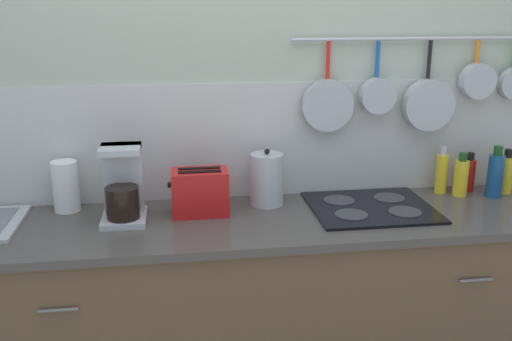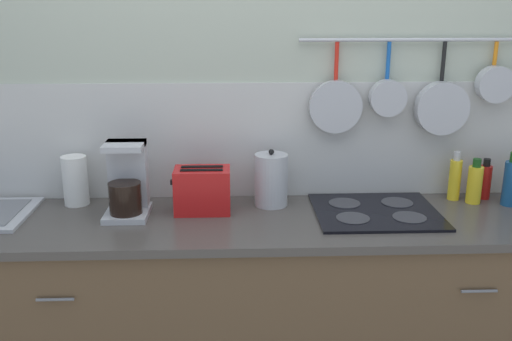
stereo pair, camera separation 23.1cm
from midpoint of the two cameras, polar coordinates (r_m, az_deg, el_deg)
name	(u,v)px [view 2 (the right image)]	position (r m, az deg, el deg)	size (l,w,h in m)	color
wall_back	(263,120)	(2.60, 3.29, 5.01)	(7.20, 0.15, 2.60)	#B2BCA8
cabinet_base	(266,321)	(2.60, 3.59, -14.88)	(3.21, 0.57, 0.90)	brown
countertop	(266,223)	(2.39, 3.79, -5.30)	(3.25, 0.59, 0.03)	#4C4742
paper_towel_roll	(75,180)	(2.61, -15.25, -1.00)	(0.11, 0.11, 0.22)	white
coffee_maker	(127,184)	(2.43, -10.16, -1.43)	(0.18, 0.22, 0.31)	#B7BABF
toaster	(202,190)	(2.43, -2.69, -2.03)	(0.25, 0.15, 0.20)	red
kettle	(271,180)	(2.51, 4.16, -0.97)	(0.15, 0.15, 0.26)	#B7BABF
cooktop	(376,211)	(2.52, 14.49, -4.03)	(0.52, 0.46, 0.01)	black
bottle_olive_oil	(455,178)	(2.77, 21.56, -0.78)	(0.05, 0.05, 0.23)	yellow
bottle_dish_soap	(475,184)	(2.76, 23.30, -1.24)	(0.07, 0.07, 0.20)	yellow
bottle_sesame_oil	(485,181)	(2.85, 24.10, -0.99)	(0.06, 0.06, 0.19)	red
bottle_cooking_wine	(511,182)	(2.80, 26.39, -1.08)	(0.07, 0.07, 0.24)	navy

